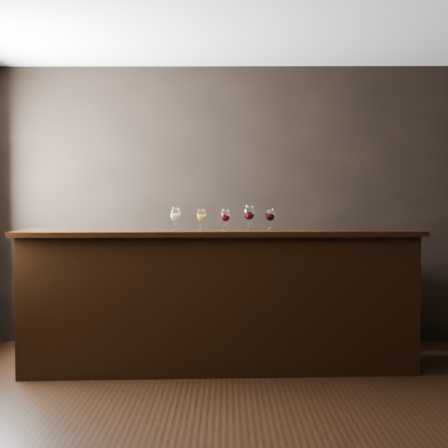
{
  "coord_description": "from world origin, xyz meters",
  "views": [
    {
      "loc": [
        -0.13,
        -4.09,
        1.42
      ],
      "look_at": [
        -0.16,
        1.25,
        1.24
      ],
      "focal_mm": 50.0,
      "sensor_mm": 36.0,
      "label": 1
    }
  ],
  "objects_px": {
    "glass_red_a": "(225,216)",
    "glass_red_b": "(249,213)",
    "bar_counter": "(219,301)",
    "glass_white": "(175,214)",
    "back_bar_shelf": "(239,301)",
    "glass_amber": "(201,216)",
    "glass_red_c": "(270,215)"
  },
  "relations": [
    {
      "from": "glass_amber",
      "to": "glass_red_c",
      "type": "bearing_deg",
      "value": -0.08
    },
    {
      "from": "back_bar_shelf",
      "to": "glass_red_c",
      "type": "height_order",
      "value": "glass_red_c"
    },
    {
      "from": "glass_red_c",
      "to": "bar_counter",
      "type": "bearing_deg",
      "value": -176.4
    },
    {
      "from": "bar_counter",
      "to": "glass_white",
      "type": "relative_size",
      "value": 16.63
    },
    {
      "from": "back_bar_shelf",
      "to": "glass_red_a",
      "type": "bearing_deg",
      "value": -99.21
    },
    {
      "from": "glass_red_c",
      "to": "glass_red_b",
      "type": "bearing_deg",
      "value": -167.2
    },
    {
      "from": "glass_amber",
      "to": "bar_counter",
      "type": "bearing_deg",
      "value": -10.57
    },
    {
      "from": "glass_white",
      "to": "glass_red_b",
      "type": "xyz_separation_m",
      "value": [
        0.63,
        -0.01,
        0.01
      ]
    },
    {
      "from": "glass_white",
      "to": "glass_red_a",
      "type": "relative_size",
      "value": 1.11
    },
    {
      "from": "glass_amber",
      "to": "glass_red_a",
      "type": "bearing_deg",
      "value": -12.39
    },
    {
      "from": "glass_amber",
      "to": "glass_red_b",
      "type": "distance_m",
      "value": 0.41
    },
    {
      "from": "glass_amber",
      "to": "back_bar_shelf",
      "type": "bearing_deg",
      "value": 65.87
    },
    {
      "from": "glass_red_b",
      "to": "glass_amber",
      "type": "bearing_deg",
      "value": 174.13
    },
    {
      "from": "back_bar_shelf",
      "to": "glass_red_b",
      "type": "bearing_deg",
      "value": -84.78
    },
    {
      "from": "glass_white",
      "to": "glass_red_b",
      "type": "relative_size",
      "value": 0.93
    },
    {
      "from": "glass_white",
      "to": "glass_red_a",
      "type": "distance_m",
      "value": 0.43
    },
    {
      "from": "glass_white",
      "to": "glass_amber",
      "type": "height_order",
      "value": "glass_white"
    },
    {
      "from": "glass_white",
      "to": "glass_red_c",
      "type": "distance_m",
      "value": 0.82
    },
    {
      "from": "glass_amber",
      "to": "glass_red_c",
      "type": "height_order",
      "value": "glass_red_c"
    },
    {
      "from": "glass_white",
      "to": "glass_red_b",
      "type": "distance_m",
      "value": 0.63
    },
    {
      "from": "bar_counter",
      "to": "glass_red_c",
      "type": "distance_m",
      "value": 0.86
    },
    {
      "from": "bar_counter",
      "to": "glass_red_a",
      "type": "distance_m",
      "value": 0.74
    },
    {
      "from": "glass_red_b",
      "to": "glass_red_a",
      "type": "bearing_deg",
      "value": -179.0
    },
    {
      "from": "bar_counter",
      "to": "glass_white",
      "type": "bearing_deg",
      "value": 178.26
    },
    {
      "from": "glass_red_a",
      "to": "glass_red_b",
      "type": "height_order",
      "value": "glass_red_b"
    },
    {
      "from": "glass_white",
      "to": "glass_amber",
      "type": "bearing_deg",
      "value": 9.3
    },
    {
      "from": "glass_red_c",
      "to": "back_bar_shelf",
      "type": "bearing_deg",
      "value": 108.65
    },
    {
      "from": "glass_white",
      "to": "glass_amber",
      "type": "distance_m",
      "value": 0.23
    },
    {
      "from": "glass_amber",
      "to": "glass_red_a",
      "type": "xyz_separation_m",
      "value": [
        0.21,
        -0.05,
        -0.0
      ]
    },
    {
      "from": "glass_amber",
      "to": "glass_red_b",
      "type": "bearing_deg",
      "value": -5.87
    },
    {
      "from": "glass_red_c",
      "to": "glass_amber",
      "type": "bearing_deg",
      "value": 179.92
    },
    {
      "from": "bar_counter",
      "to": "glass_white",
      "type": "distance_m",
      "value": 0.84
    }
  ]
}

